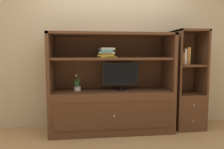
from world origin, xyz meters
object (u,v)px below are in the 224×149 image
(magazine_stack, at_px, (106,53))
(bookshelf_tall, at_px, (187,96))
(upright_book_row, at_px, (184,57))
(tv_monitor, at_px, (121,75))
(media_console, at_px, (112,101))
(potted_plant, at_px, (77,88))

(magazine_stack, bearing_deg, bookshelf_tall, 0.47)
(upright_book_row, bearing_deg, bookshelf_tall, 7.07)
(tv_monitor, relative_size, upright_book_row, 2.06)
(magazine_stack, xyz_separation_m, upright_book_row, (1.25, 0.00, -0.07))
(media_console, height_order, upright_book_row, media_console)
(media_console, bearing_deg, potted_plant, -178.95)
(potted_plant, xyz_separation_m, bookshelf_tall, (1.77, 0.01, -0.17))
(media_console, relative_size, bookshelf_tall, 1.18)
(bookshelf_tall, height_order, upright_book_row, bookshelf_tall)
(bookshelf_tall, relative_size, upright_book_row, 5.84)
(potted_plant, relative_size, upright_book_row, 1.02)
(potted_plant, height_order, magazine_stack, magazine_stack)
(media_console, height_order, potted_plant, media_console)
(media_console, relative_size, potted_plant, 6.77)
(magazine_stack, bearing_deg, potted_plant, -179.63)
(magazine_stack, bearing_deg, upright_book_row, 0.04)
(potted_plant, bearing_deg, upright_book_row, 0.13)
(tv_monitor, bearing_deg, bookshelf_tall, 0.95)
(potted_plant, relative_size, bookshelf_tall, 0.17)
(magazine_stack, bearing_deg, media_console, 4.66)
(tv_monitor, distance_m, magazine_stack, 0.41)
(bookshelf_tall, xyz_separation_m, upright_book_row, (-0.08, -0.01, 0.64))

